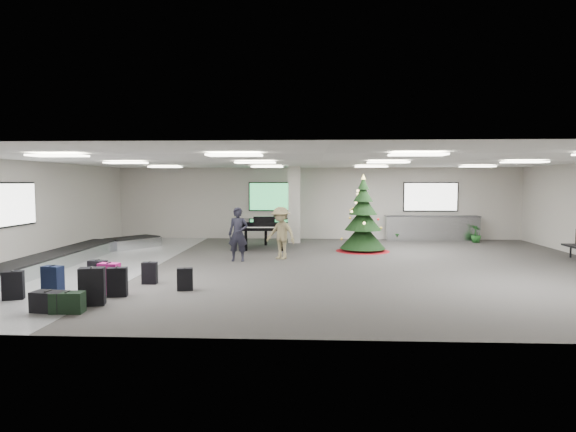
{
  "coord_description": "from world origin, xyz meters",
  "views": [
    {
      "loc": [
        -0.32,
        -14.6,
        2.54
      ],
      "look_at": [
        -1.05,
        1.0,
        1.44
      ],
      "focal_mm": 30.0,
      "sensor_mm": 36.0,
      "label": 1
    }
  ],
  "objects_px": {
    "baggage_carousel": "(69,257)",
    "service_counter": "(432,228)",
    "traveler_a": "(238,234)",
    "christmas_tree": "(363,225)",
    "traveler_b": "(281,233)",
    "potted_plant_left": "(397,232)",
    "pink_suitcase": "(109,279)",
    "grand_piano": "(265,225)",
    "potted_plant_right": "(476,234)"
  },
  "relations": [
    {
      "from": "baggage_carousel",
      "to": "service_counter",
      "type": "distance_m",
      "value": 14.5
    },
    {
      "from": "traveler_a",
      "to": "christmas_tree",
      "type": "bearing_deg",
      "value": 32.47
    },
    {
      "from": "traveler_b",
      "to": "potted_plant_left",
      "type": "distance_m",
      "value": 7.16
    },
    {
      "from": "service_counter",
      "to": "pink_suitcase",
      "type": "xyz_separation_m",
      "value": [
        -9.89,
        -10.67,
        -0.19
      ]
    },
    {
      "from": "potted_plant_left",
      "to": "christmas_tree",
      "type": "bearing_deg",
      "value": -119.22
    },
    {
      "from": "traveler_b",
      "to": "christmas_tree",
      "type": "bearing_deg",
      "value": 67.46
    },
    {
      "from": "christmas_tree",
      "to": "traveler_a",
      "type": "relative_size",
      "value": 1.63
    },
    {
      "from": "baggage_carousel",
      "to": "service_counter",
      "type": "height_order",
      "value": "service_counter"
    },
    {
      "from": "christmas_tree",
      "to": "grand_piano",
      "type": "xyz_separation_m",
      "value": [
        -3.69,
        0.61,
        -0.06
      ]
    },
    {
      "from": "service_counter",
      "to": "potted_plant_left",
      "type": "distance_m",
      "value": 1.54
    },
    {
      "from": "pink_suitcase",
      "to": "baggage_carousel",
      "type": "bearing_deg",
      "value": 133.65
    },
    {
      "from": "baggage_carousel",
      "to": "traveler_a",
      "type": "height_order",
      "value": "traveler_a"
    },
    {
      "from": "christmas_tree",
      "to": "grand_piano",
      "type": "distance_m",
      "value": 3.74
    },
    {
      "from": "pink_suitcase",
      "to": "traveler_b",
      "type": "relative_size",
      "value": 0.42
    },
    {
      "from": "pink_suitcase",
      "to": "grand_piano",
      "type": "relative_size",
      "value": 0.31
    },
    {
      "from": "potted_plant_left",
      "to": "traveler_a",
      "type": "bearing_deg",
      "value": -136.47
    },
    {
      "from": "traveler_a",
      "to": "potted_plant_left",
      "type": "distance_m",
      "value": 8.47
    },
    {
      "from": "pink_suitcase",
      "to": "traveler_b",
      "type": "xyz_separation_m",
      "value": [
        3.59,
        5.22,
        0.51
      ]
    },
    {
      "from": "baggage_carousel",
      "to": "potted_plant_right",
      "type": "relative_size",
      "value": 13.08
    },
    {
      "from": "baggage_carousel",
      "to": "grand_piano",
      "type": "relative_size",
      "value": 4.17
    },
    {
      "from": "christmas_tree",
      "to": "traveler_a",
      "type": "distance_m",
      "value": 4.93
    },
    {
      "from": "service_counter",
      "to": "pink_suitcase",
      "type": "bearing_deg",
      "value": -132.81
    },
    {
      "from": "grand_piano",
      "to": "potted_plant_left",
      "type": "xyz_separation_m",
      "value": [
        5.55,
        2.74,
        -0.55
      ]
    },
    {
      "from": "traveler_a",
      "to": "potted_plant_left",
      "type": "height_order",
      "value": "traveler_a"
    },
    {
      "from": "baggage_carousel",
      "to": "pink_suitcase",
      "type": "xyz_separation_m",
      "value": [
        2.96,
        -3.94,
        0.14
      ]
    },
    {
      "from": "traveler_b",
      "to": "potted_plant_right",
      "type": "relative_size",
      "value": 2.33
    },
    {
      "from": "pink_suitcase",
      "to": "traveler_a",
      "type": "distance_m",
      "value": 5.23
    },
    {
      "from": "service_counter",
      "to": "traveler_b",
      "type": "xyz_separation_m",
      "value": [
        -6.3,
        -5.45,
        0.32
      ]
    },
    {
      "from": "service_counter",
      "to": "traveler_b",
      "type": "height_order",
      "value": "traveler_b"
    },
    {
      "from": "pink_suitcase",
      "to": "potted_plant_right",
      "type": "relative_size",
      "value": 0.98
    },
    {
      "from": "traveler_b",
      "to": "potted_plant_right",
      "type": "bearing_deg",
      "value": 64.14
    },
    {
      "from": "traveler_a",
      "to": "traveler_b",
      "type": "height_order",
      "value": "traveler_a"
    },
    {
      "from": "service_counter",
      "to": "potted_plant_left",
      "type": "bearing_deg",
      "value": -174.35
    },
    {
      "from": "grand_piano",
      "to": "potted_plant_left",
      "type": "bearing_deg",
      "value": 23.08
    },
    {
      "from": "traveler_a",
      "to": "traveler_b",
      "type": "bearing_deg",
      "value": 23.25
    },
    {
      "from": "traveler_a",
      "to": "potted_plant_right",
      "type": "height_order",
      "value": "traveler_a"
    },
    {
      "from": "grand_piano",
      "to": "potted_plant_left",
      "type": "height_order",
      "value": "grand_piano"
    },
    {
      "from": "baggage_carousel",
      "to": "traveler_b",
      "type": "distance_m",
      "value": 6.7
    },
    {
      "from": "service_counter",
      "to": "pink_suitcase",
      "type": "relative_size",
      "value": 5.56
    },
    {
      "from": "grand_piano",
      "to": "traveler_a",
      "type": "distance_m",
      "value": 3.14
    },
    {
      "from": "grand_piano",
      "to": "potted_plant_right",
      "type": "bearing_deg",
      "value": 10.7
    },
    {
      "from": "baggage_carousel",
      "to": "potted_plant_left",
      "type": "bearing_deg",
      "value": 30.17
    },
    {
      "from": "baggage_carousel",
      "to": "christmas_tree",
      "type": "height_order",
      "value": "christmas_tree"
    },
    {
      "from": "grand_piano",
      "to": "traveler_a",
      "type": "bearing_deg",
      "value": -103.67
    },
    {
      "from": "potted_plant_left",
      "to": "potted_plant_right",
      "type": "bearing_deg",
      "value": -10.33
    },
    {
      "from": "pink_suitcase",
      "to": "potted_plant_left",
      "type": "distance_m",
      "value": 13.44
    },
    {
      "from": "traveler_b",
      "to": "grand_piano",
      "type": "bearing_deg",
      "value": 140.25
    },
    {
      "from": "service_counter",
      "to": "traveler_a",
      "type": "xyz_separation_m",
      "value": [
        -7.64,
        -5.97,
        0.33
      ]
    },
    {
      "from": "pink_suitcase",
      "to": "potted_plant_right",
      "type": "bearing_deg",
      "value": 47.46
    },
    {
      "from": "service_counter",
      "to": "traveler_a",
      "type": "relative_size",
      "value": 2.32
    }
  ]
}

